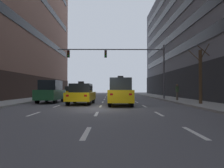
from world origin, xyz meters
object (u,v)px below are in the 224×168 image
(taxi_driving_3, at_px, (71,92))
(taxi_driving_4, at_px, (81,94))
(street_tree_0, at_px, (200,75))
(traffic_signal_0, at_px, (125,59))
(taxi_driving_2, at_px, (121,92))
(taxi_driving_1, at_px, (116,91))
(car_driving_0, at_px, (51,92))
(pedestrian_0, at_px, (177,91))

(taxi_driving_3, relative_size, taxi_driving_4, 0.94)
(street_tree_0, bearing_deg, traffic_signal_0, 123.21)
(taxi_driving_2, bearing_deg, taxi_driving_4, 155.52)
(taxi_driving_1, bearing_deg, car_driving_0, -115.78)
(taxi_driving_3, height_order, street_tree_0, street_tree_0)
(taxi_driving_2, height_order, street_tree_0, street_tree_0)
(taxi_driving_2, height_order, taxi_driving_4, taxi_driving_2)
(car_driving_0, distance_m, taxi_driving_4, 3.75)
(taxi_driving_3, relative_size, traffic_signal_0, 0.35)
(taxi_driving_2, xyz_separation_m, traffic_signal_0, (0.93, 8.54, 3.67))
(taxi_driving_4, distance_m, pedestrian_0, 10.02)
(taxi_driving_4, bearing_deg, taxi_driving_3, 103.22)
(pedestrian_0, bearing_deg, taxi_driving_4, -157.57)
(taxi_driving_2, relative_size, street_tree_0, 0.95)
(taxi_driving_2, relative_size, taxi_driving_4, 0.95)
(taxi_driving_3, relative_size, street_tree_0, 0.94)
(traffic_signal_0, height_order, street_tree_0, traffic_signal_0)
(taxi_driving_4, bearing_deg, pedestrian_0, 22.43)
(taxi_driving_4, relative_size, pedestrian_0, 2.89)
(taxi_driving_4, bearing_deg, street_tree_0, -7.29)
(traffic_signal_0, distance_m, pedestrian_0, 7.05)
(traffic_signal_0, relative_size, pedestrian_0, 7.65)
(taxi_driving_3, relative_size, pedestrian_0, 2.71)
(car_driving_0, bearing_deg, taxi_driving_1, 64.22)
(traffic_signal_0, bearing_deg, taxi_driving_4, -120.54)
(taxi_driving_2, xyz_separation_m, street_tree_0, (6.36, 0.25, 1.32))
(car_driving_0, relative_size, pedestrian_0, 2.69)
(car_driving_0, distance_m, pedestrian_0, 12.52)
(street_tree_0, xyz_separation_m, pedestrian_0, (-0.34, 5.05, -1.30))
(taxi_driving_2, distance_m, taxi_driving_4, 3.56)
(taxi_driving_2, bearing_deg, car_driving_0, 151.02)
(car_driving_0, height_order, taxi_driving_1, car_driving_0)
(taxi_driving_1, distance_m, traffic_signal_0, 9.14)
(pedestrian_0, bearing_deg, taxi_driving_2, -138.67)
(car_driving_0, height_order, traffic_signal_0, traffic_signal_0)
(street_tree_0, relative_size, pedestrian_0, 2.89)
(car_driving_0, relative_size, taxi_driving_2, 0.98)
(car_driving_0, height_order, street_tree_0, street_tree_0)
(car_driving_0, xyz_separation_m, street_tree_0, (12.73, -3.28, 1.34))
(car_driving_0, relative_size, taxi_driving_4, 0.93)
(street_tree_0, bearing_deg, car_driving_0, 165.54)
(taxi_driving_4, distance_m, traffic_signal_0, 9.07)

